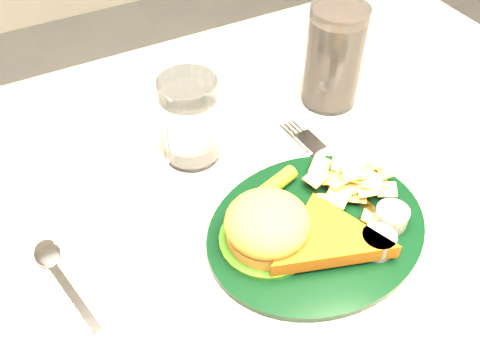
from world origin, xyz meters
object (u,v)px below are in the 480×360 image
object	(u,v)px
table	(233,360)
fork_napkin	(343,183)
dinner_plate	(319,214)
water_glass	(190,120)
cola_glass	(334,57)

from	to	relation	value
table	fork_napkin	size ratio (longest dim) A/B	6.30
dinner_plate	water_glass	world-z (taller)	water_glass
water_glass	dinner_plate	bearing A→B (deg)	-68.99
dinner_plate	water_glass	xyz separation A→B (m)	(-0.07, 0.19, 0.03)
cola_glass	fork_napkin	distance (m)	0.19
dinner_plate	fork_napkin	world-z (taller)	dinner_plate
fork_napkin	cola_glass	bearing A→B (deg)	57.85
cola_glass	fork_napkin	bearing A→B (deg)	-118.80
water_glass	cola_glass	distance (m)	0.23
table	cola_glass	world-z (taller)	cola_glass
dinner_plate	cola_glass	distance (m)	0.26
water_glass	cola_glass	size ratio (longest dim) A/B	0.79
table	water_glass	bearing A→B (deg)	87.05
cola_glass	water_glass	bearing A→B (deg)	-176.52
cola_glass	fork_napkin	size ratio (longest dim) A/B	0.78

